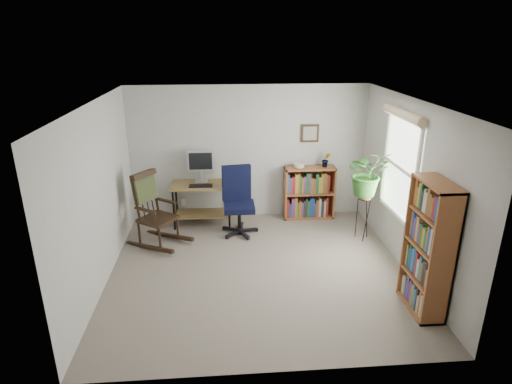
{
  "coord_description": "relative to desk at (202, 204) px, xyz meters",
  "views": [
    {
      "loc": [
        -0.46,
        -5.38,
        3.2
      ],
      "look_at": [
        0.0,
        0.4,
        1.05
      ],
      "focal_mm": 30.0,
      "sensor_mm": 36.0,
      "label": 1
    }
  ],
  "objects": [
    {
      "name": "tall_bookshelf",
      "position": [
        2.77,
        -2.77,
        0.46
      ],
      "size": [
        0.31,
        0.72,
        1.65
      ],
      "primitive_type": null,
      "color": "#955631",
      "rests_on": "floor"
    },
    {
      "name": "plant_stand",
      "position": [
        2.65,
        -0.83,
        0.04
      ],
      "size": [
        0.27,
        0.27,
        0.83
      ],
      "primitive_type": null,
      "rotation": [
        0.0,
        0.0,
        0.18
      ],
      "color": "black",
      "rests_on": "floor"
    },
    {
      "name": "wall_front",
      "position": [
        0.85,
        -3.7,
        0.83
      ],
      "size": [
        4.2,
        0.0,
        2.4
      ],
      "primitive_type": "cube",
      "color": "#B6B6B2",
      "rests_on": "ground"
    },
    {
      "name": "wall_back",
      "position": [
        0.85,
        0.3,
        0.83
      ],
      "size": [
        4.2,
        0.0,
        2.4
      ],
      "primitive_type": "cube",
      "color": "#B6B6B2",
      "rests_on": "ground"
    },
    {
      "name": "monitor",
      "position": [
        -0.0,
        0.14,
        0.65
      ],
      "size": [
        0.46,
        0.16,
        0.56
      ],
      "primitive_type": null,
      "color": "silver",
      "rests_on": "desk"
    },
    {
      "name": "window",
      "position": [
        2.91,
        -1.4,
        1.03
      ],
      "size": [
        0.12,
        1.2,
        1.5
      ],
      "primitive_type": null,
      "color": "white",
      "rests_on": "wall_right"
    },
    {
      "name": "wall_right",
      "position": [
        2.95,
        -1.7,
        0.83
      ],
      "size": [
        0.0,
        4.0,
        2.4
      ],
      "primitive_type": "cube",
      "color": "#B6B6B2",
      "rests_on": "ground"
    },
    {
      "name": "spider_plant",
      "position": [
        2.65,
        -0.83,
        1.13
      ],
      "size": [
        1.69,
        1.88,
        1.46
      ],
      "primitive_type": "imported",
      "color": "#2B6021",
      "rests_on": "plant_stand"
    },
    {
      "name": "keyboard",
      "position": [
        -0.0,
        -0.12,
        0.38
      ],
      "size": [
        0.4,
        0.15,
        0.02
      ],
      "primitive_type": "cube",
      "color": "black",
      "rests_on": "desk"
    },
    {
      "name": "framed_picture",
      "position": [
        1.94,
        0.27,
        1.17
      ],
      "size": [
        0.32,
        0.04,
        0.32
      ],
      "primitive_type": null,
      "color": "black",
      "rests_on": "wall_back"
    },
    {
      "name": "rocking_chair",
      "position": [
        -0.67,
        -0.76,
        0.23
      ],
      "size": [
        1.21,
        1.11,
        1.21
      ],
      "primitive_type": null,
      "rotation": [
        0.0,
        0.0,
        0.95
      ],
      "color": "black",
      "rests_on": "floor"
    },
    {
      "name": "low_bookshelf",
      "position": [
        1.94,
        0.12,
        0.11
      ],
      "size": [
        0.91,
        0.3,
        0.96
      ],
      "primitive_type": null,
      "color": "#955631",
      "rests_on": "floor"
    },
    {
      "name": "desk",
      "position": [
        0.0,
        0.0,
        0.0
      ],
      "size": [
        1.03,
        0.57,
        0.74
      ],
      "primitive_type": null,
      "color": "olive",
      "rests_on": "floor"
    },
    {
      "name": "ceiling",
      "position": [
        0.85,
        -1.7,
        2.03
      ],
      "size": [
        4.2,
        4.0,
        0.0
      ],
      "primitive_type": "cube",
      "color": "silver",
      "rests_on": "ground"
    },
    {
      "name": "floor",
      "position": [
        0.85,
        -1.7,
        -0.37
      ],
      "size": [
        4.2,
        4.0,
        0.0
      ],
      "primitive_type": "cube",
      "color": "gray",
      "rests_on": "ground"
    },
    {
      "name": "office_chair",
      "position": [
        0.64,
        -0.47,
        0.21
      ],
      "size": [
        0.71,
        0.71,
        1.16
      ],
      "primitive_type": null,
      "rotation": [
        0.0,
        0.0,
        0.13
      ],
      "color": "black",
      "rests_on": "floor"
    },
    {
      "name": "potted_plant_small",
      "position": [
        2.22,
        0.13,
        0.64
      ],
      "size": [
        0.13,
        0.24,
        0.11
      ],
      "primitive_type": "imported",
      "color": "#2B6021",
      "rests_on": "low_bookshelf"
    },
    {
      "name": "wall_left",
      "position": [
        -1.25,
        -1.7,
        0.83
      ],
      "size": [
        0.0,
        4.0,
        2.4
      ],
      "primitive_type": "cube",
      "color": "#B6B6B2",
      "rests_on": "ground"
    }
  ]
}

